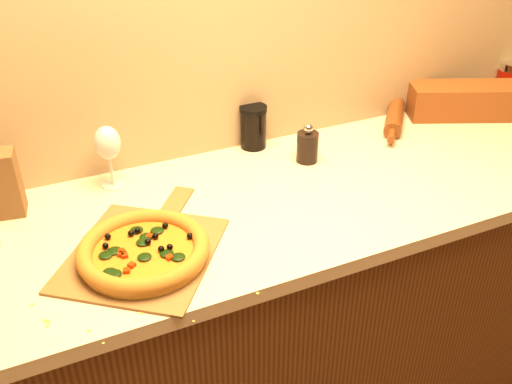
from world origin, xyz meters
name	(u,v)px	position (x,y,z in m)	size (l,w,h in m)	color
cabinet	(262,322)	(0.00, 1.43, 0.43)	(2.80, 0.65, 0.86)	#411E0E
countertop	(263,204)	(0.00, 1.43, 0.88)	(2.84, 0.68, 0.04)	beige
pizza_peel	(145,250)	(-0.36, 1.33, 0.90)	(0.49, 0.51, 0.01)	brown
pizza	(144,251)	(-0.37, 1.30, 0.93)	(0.31, 0.31, 0.04)	gold
bottle_cap	(202,247)	(-0.23, 1.28, 0.90)	(0.03, 0.03, 0.01)	black
pepper_grinder	(307,146)	(0.22, 1.57, 0.95)	(0.07, 0.07, 0.13)	black
rolling_pin	(395,114)	(0.64, 1.69, 0.93)	(0.29, 0.34, 0.06)	#5C320F
coffee_canister	(509,78)	(1.19, 1.72, 0.97)	(0.09, 0.09, 0.13)	silver
bread_bag	(469,101)	(0.91, 1.63, 0.96)	(0.42, 0.14, 0.12)	brown
wine_glass	(108,145)	(-0.36, 1.67, 1.03)	(0.07, 0.07, 0.18)	silver
paper_bag	(2,184)	(-0.65, 1.64, 0.99)	(0.09, 0.07, 0.18)	brown
dark_jar	(253,127)	(0.11, 1.73, 0.97)	(0.09, 0.09, 0.14)	black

